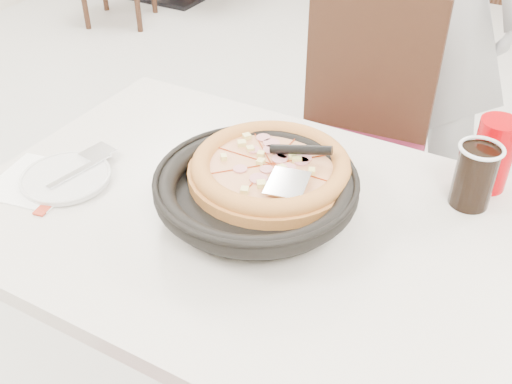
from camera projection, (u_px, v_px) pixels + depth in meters
The scene contains 13 objects.
floor at pixel (256, 310), 2.00m from camera, with size 7.00×7.00×0.00m, color #B7B7B2.
main_table at pixel (258, 337), 1.44m from camera, with size 1.20×0.80×0.75m, color silver, non-canonical shape.
chair_far at pixel (347, 158), 1.89m from camera, with size 0.42×0.42×0.95m, color black, non-canonical shape.
trivet at pixel (296, 196), 1.24m from camera, with size 0.11×0.11×0.04m, color black.
pizza_pan at pixel (256, 195), 1.20m from camera, with size 0.37×0.37×0.01m, color black.
pizza at pixel (271, 173), 1.23m from camera, with size 0.34×0.34×0.02m, color #D4883E.
pizza_server at pixel (287, 183), 1.15m from camera, with size 0.07×0.09×0.00m, color white.
napkin at pixel (37, 181), 1.31m from camera, with size 0.18×0.18×0.00m, color white.
side_plate at pixel (66, 178), 1.31m from camera, with size 0.19×0.19×0.01m, color silver.
fork at pixel (80, 171), 1.31m from camera, with size 0.02×0.17×0.00m, color white.
cola_glass at pixel (474, 177), 1.21m from camera, with size 0.08×0.08×0.13m, color black.
red_cup at pixel (493, 154), 1.25m from camera, with size 0.08×0.08×0.16m, color #B10005.
diner_person at pixel (442, 4), 2.05m from camera, with size 0.59×0.39×1.62m, color #A4A5A8.
Camera 1 is at (0.67, -1.20, 1.51)m, focal length 42.00 mm.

